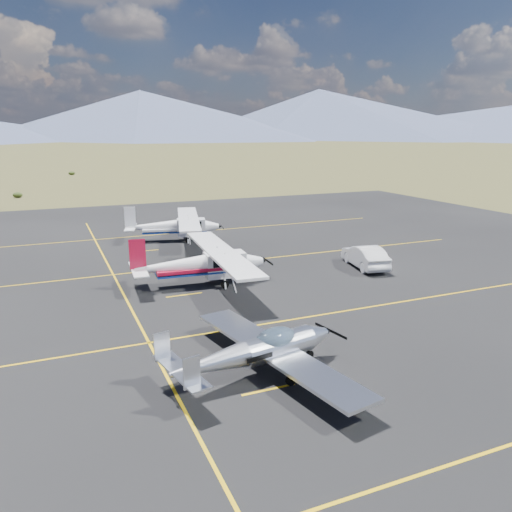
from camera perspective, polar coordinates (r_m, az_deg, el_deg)
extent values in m
plane|color=#383D1C|center=(21.73, 4.87, -9.33)|extent=(1600.00, 1600.00, 0.00)
cube|color=black|center=(27.69, -1.92, -4.02)|extent=(72.00, 72.00, 0.02)
cube|color=silver|center=(18.66, 2.23, -10.81)|extent=(3.13, 9.34, 0.12)
ellipsoid|color=#99BFD8|center=(18.46, 2.25, -9.43)|extent=(1.83, 1.25, 0.84)
cube|color=silver|center=(16.83, -8.58, -12.83)|extent=(1.26, 3.15, 0.06)
cube|color=silver|center=(15.65, -7.37, -13.08)|extent=(0.57, 0.16, 1.02)
cube|color=silver|center=(17.51, -10.69, -10.13)|extent=(0.57, 0.16, 1.02)
cylinder|color=black|center=(19.83, 6.14, -11.18)|extent=(0.36, 0.15, 0.35)
cylinder|color=black|center=(17.92, 4.03, -13.94)|extent=(0.42, 0.18, 0.41)
cylinder|color=black|center=(19.71, -0.40, -11.15)|extent=(0.42, 0.18, 0.41)
cube|color=white|center=(28.93, -3.59, -0.95)|extent=(2.38, 1.36, 1.41)
cube|color=white|center=(28.70, -4.01, 0.42)|extent=(2.42, 11.57, 0.15)
cube|color=black|center=(28.86, -3.60, -0.39)|extent=(1.75, 1.36, 0.57)
cube|color=#A90E2B|center=(28.64, -6.20, -1.38)|extent=(5.29, 1.58, 0.19)
cube|color=#A90E2B|center=(27.83, -13.39, 0.18)|extent=(0.89, 0.14, 1.67)
cube|color=white|center=(28.04, -13.30, -1.47)|extent=(1.02, 3.39, 0.06)
cylinder|color=black|center=(29.56, -1.02, -2.43)|extent=(0.38, 0.13, 0.38)
cylinder|color=black|center=(28.08, -3.57, -3.26)|extent=(0.47, 0.17, 0.46)
cylinder|color=black|center=(30.11, -4.70, -2.07)|extent=(0.47, 0.17, 0.46)
cube|color=white|center=(40.48, -7.43, 3.28)|extent=(2.43, 1.66, 1.36)
cube|color=white|center=(40.35, -7.74, 4.26)|extent=(4.17, 11.13, 0.14)
cube|color=black|center=(40.43, -7.44, 3.68)|extent=(1.85, 1.55, 0.55)
cube|color=white|center=(40.49, -9.28, 3.07)|extent=(5.17, 2.35, 0.18)
cube|color=white|center=(40.46, -14.20, 4.34)|extent=(0.85, 0.27, 1.61)
cube|color=white|center=(40.60, -14.13, 3.22)|extent=(1.51, 3.31, 0.06)
cylinder|color=black|center=(40.71, -5.54, 2.14)|extent=(0.38, 0.18, 0.36)
cylinder|color=black|center=(39.61, -7.77, 1.80)|extent=(0.46, 0.23, 0.44)
cylinder|color=black|center=(41.68, -7.86, 2.41)|extent=(0.46, 0.23, 0.44)
imported|color=silver|center=(32.94, 12.35, -0.04)|extent=(2.34, 4.64, 1.46)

